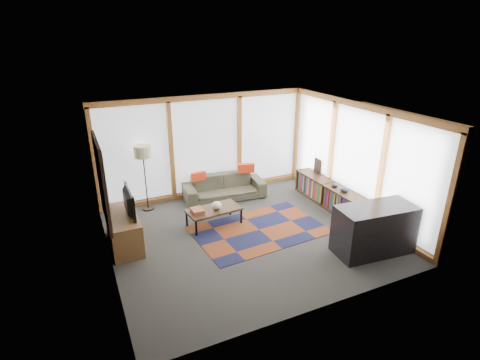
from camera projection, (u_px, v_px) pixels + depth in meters
name	position (u px, v px, depth m)	size (l,w,h in m)	color
ground	(248.00, 235.00, 7.91)	(5.50, 5.50, 0.00)	#30302E
room_envelope	(258.00, 155.00, 8.01)	(5.52, 5.02, 2.62)	#413631
rug	(259.00, 230.00, 8.09)	(2.74, 1.76, 0.01)	brown
sofa	(224.00, 187.00, 9.56)	(2.05, 0.80, 0.60)	#3F3F30
pillow_left	(199.00, 176.00, 9.16)	(0.37, 0.11, 0.21)	red
pillow_right	(246.00, 168.00, 9.65)	(0.43, 0.13, 0.24)	red
floor_lamp	(145.00, 178.00, 8.77)	(0.40, 0.40, 1.60)	black
coffee_table	(214.00, 217.00, 8.25)	(1.17, 0.59, 0.39)	#342113
book_stack	(197.00, 211.00, 7.96)	(0.24, 0.30, 0.10)	brown
vase	(217.00, 206.00, 8.12)	(0.21, 0.21, 0.18)	white
bookshelf	(328.00, 194.00, 9.17)	(0.42, 2.30, 0.58)	#342113
bowl_a	(344.00, 190.00, 8.55)	(0.21, 0.21, 0.11)	black
bowl_b	(335.00, 185.00, 8.84)	(0.17, 0.17, 0.08)	black
shelf_picture	(318.00, 166.00, 9.65)	(0.04, 0.29, 0.39)	black
tv_console	(124.00, 230.00, 7.41)	(0.56, 1.34, 0.67)	brown
television	(125.00, 202.00, 7.22)	(0.91, 0.12, 0.52)	black
bar_counter	(374.00, 230.00, 7.15)	(1.50, 0.70, 0.95)	black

